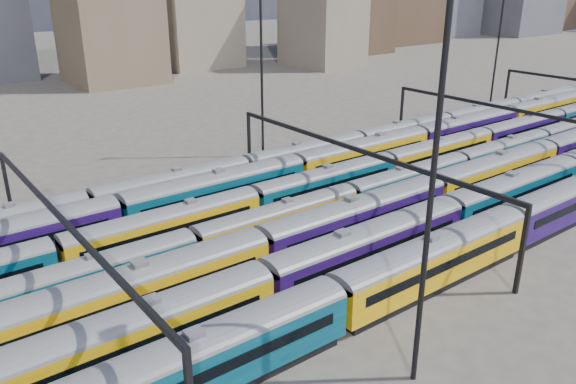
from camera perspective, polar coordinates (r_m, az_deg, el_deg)
ground at (r=56.24m, az=-1.12°, el=-4.96°), size 500.00×500.00×0.00m
rake_0 at (r=48.73m, az=14.64°, el=-6.28°), size 110.33×3.23×5.45m
rake_1 at (r=43.38m, az=-2.36°, el=-9.13°), size 132.88×3.24×5.47m
rake_2 at (r=55.11m, az=7.02°, el=-2.33°), size 113.49×3.32×5.61m
rake_3 at (r=61.03m, az=6.30°, el=-0.43°), size 113.62×2.77×4.66m
rake_4 at (r=65.05m, az=3.94°, el=1.18°), size 141.21×2.95×4.96m
rake_5 at (r=68.33m, az=0.93°, el=2.48°), size 134.33×3.27×5.53m
rake_6 at (r=75.43m, az=1.87°, el=3.96°), size 136.12×2.85×4.78m
gantry_1 at (r=45.68m, az=-21.92°, el=-3.61°), size 0.35×40.35×8.03m
gantry_2 at (r=59.74m, az=6.62°, el=3.50°), size 0.35×40.35×8.03m
gantry_3 at (r=82.76m, az=21.99°, el=7.06°), size 0.35×40.35×8.03m
mast_2 at (r=32.89m, az=14.50°, el=1.37°), size 1.40×0.50×25.60m
mast_3 at (r=79.52m, az=-2.71°, el=13.30°), size 1.40×0.50×25.60m
mast_5 at (r=113.09m, az=20.61°, el=14.35°), size 1.40×0.50×25.60m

